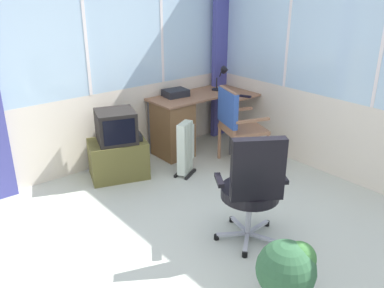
% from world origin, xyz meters
% --- Properties ---
extents(ground, '(5.06, 5.59, 0.06)m').
position_xyz_m(ground, '(0.00, 0.00, -0.03)').
color(ground, beige).
extents(north_window_panel, '(4.06, 0.07, 2.71)m').
position_xyz_m(north_window_panel, '(0.00, 2.32, 1.35)').
color(north_window_panel, beige).
rests_on(north_window_panel, ground).
extents(east_window_panel, '(0.07, 4.59, 2.71)m').
position_xyz_m(east_window_panel, '(2.06, 0.00, 1.35)').
color(east_window_panel, beige).
rests_on(east_window_panel, ground).
extents(curtain_corner, '(0.28, 0.09, 2.61)m').
position_xyz_m(curtain_corner, '(1.93, 2.19, 1.31)').
color(curtain_corner, '#454794').
rests_on(curtain_corner, ground).
extents(desk, '(1.31, 0.79, 0.74)m').
position_xyz_m(desk, '(1.00, 2.00, 0.40)').
color(desk, '#906246').
rests_on(desk, ground).
extents(desk_lamp, '(0.22, 0.19, 0.34)m').
position_xyz_m(desk_lamp, '(1.77, 1.96, 0.96)').
color(desk_lamp, black).
rests_on(desk_lamp, desk).
extents(tv_remote, '(0.10, 0.15, 0.02)m').
position_xyz_m(tv_remote, '(1.74, 1.52, 0.75)').
color(tv_remote, black).
rests_on(tv_remote, desk).
extents(paper_tray, '(0.32, 0.26, 0.09)m').
position_xyz_m(paper_tray, '(1.08, 2.11, 0.79)').
color(paper_tray, '#21232A').
rests_on(paper_tray, desk).
extents(wooden_armchair, '(0.62, 0.61, 0.96)m').
position_xyz_m(wooden_armchair, '(1.34, 1.30, 0.60)').
color(wooden_armchair, '#9B6B4C').
rests_on(wooden_armchair, ground).
extents(office_chair, '(0.61, 0.60, 1.02)m').
position_xyz_m(office_chair, '(0.30, 0.03, 0.57)').
color(office_chair, '#B7B7BF').
rests_on(office_chair, ground).
extents(tv_on_stand, '(0.75, 0.62, 0.80)m').
position_xyz_m(tv_on_stand, '(0.08, 1.90, 0.35)').
color(tv_on_stand, brown).
rests_on(tv_on_stand, ground).
extents(space_heater, '(0.33, 0.27, 0.64)m').
position_xyz_m(space_heater, '(0.72, 1.46, 0.33)').
color(space_heater, silver).
rests_on(space_heater, ground).
extents(potted_plant, '(0.41, 0.41, 0.51)m').
position_xyz_m(potted_plant, '(-0.04, -0.62, 0.29)').
color(potted_plant, beige).
rests_on(potted_plant, ground).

